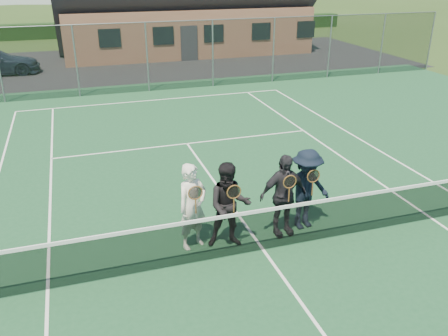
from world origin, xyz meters
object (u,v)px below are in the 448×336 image
at_px(player_b, 229,206).
at_px(player_d, 306,189).
at_px(player_c, 283,195).
at_px(tennis_net, 264,228).
at_px(player_a, 192,206).

xyz_separation_m(player_b, player_d, (1.78, 0.19, -0.00)).
bearing_deg(player_c, tennis_net, -141.05).
height_order(player_a, player_b, same).
xyz_separation_m(tennis_net, player_c, (0.62, 0.50, 0.38)).
height_order(player_a, player_c, same).
bearing_deg(player_c, player_a, 177.00).
height_order(player_b, player_d, same).
bearing_deg(tennis_net, player_d, 26.66).
distance_m(player_a, player_b, 0.73).
distance_m(player_a, player_c, 1.91).
relative_size(player_b, player_c, 1.00).
bearing_deg(player_a, player_b, -14.79).
bearing_deg(player_a, player_d, 0.02).
bearing_deg(player_b, player_a, 165.21).
bearing_deg(player_d, player_b, -173.99).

